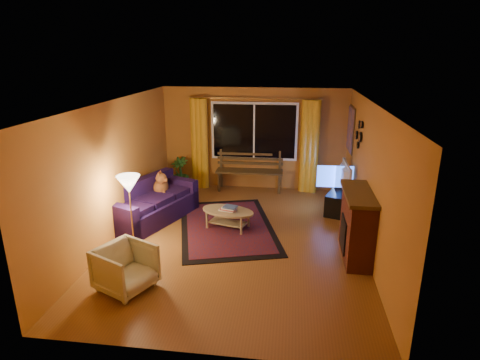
# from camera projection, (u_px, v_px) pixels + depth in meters

# --- Properties ---
(floor) EXTENTS (4.50, 6.00, 0.02)m
(floor) POSITION_uv_depth(u_px,v_px,m) (238.00, 239.00, 7.44)
(floor) COLOR brown
(floor) RESTS_ON ground
(ceiling) EXTENTS (4.50, 6.00, 0.02)m
(ceiling) POSITION_uv_depth(u_px,v_px,m) (238.00, 102.00, 6.67)
(ceiling) COLOR white
(ceiling) RESTS_ON ground
(wall_back) EXTENTS (4.50, 0.02, 2.50)m
(wall_back) POSITION_uv_depth(u_px,v_px,m) (254.00, 139.00, 9.89)
(wall_back) COLOR #B6712A
(wall_back) RESTS_ON ground
(wall_left) EXTENTS (0.02, 6.00, 2.50)m
(wall_left) POSITION_uv_depth(u_px,v_px,m) (116.00, 170.00, 7.33)
(wall_left) COLOR #B6712A
(wall_left) RESTS_ON ground
(wall_right) EXTENTS (0.02, 6.00, 2.50)m
(wall_right) POSITION_uv_depth(u_px,v_px,m) (370.00, 179.00, 6.78)
(wall_right) COLOR #B6712A
(wall_right) RESTS_ON ground
(window) EXTENTS (2.00, 0.02, 1.30)m
(window) POSITION_uv_depth(u_px,v_px,m) (254.00, 131.00, 9.77)
(window) COLOR black
(window) RESTS_ON wall_back
(curtain_rod) EXTENTS (3.20, 0.03, 0.03)m
(curtain_rod) POSITION_uv_depth(u_px,v_px,m) (254.00, 98.00, 9.48)
(curtain_rod) COLOR #BF8C3F
(curtain_rod) RESTS_ON wall_back
(curtain_left) EXTENTS (0.36, 0.36, 2.24)m
(curtain_left) POSITION_uv_depth(u_px,v_px,m) (200.00, 144.00, 9.98)
(curtain_left) COLOR gold
(curtain_left) RESTS_ON ground
(curtain_right) EXTENTS (0.36, 0.36, 2.24)m
(curtain_right) POSITION_uv_depth(u_px,v_px,m) (309.00, 147.00, 9.65)
(curtain_right) COLOR gold
(curtain_right) RESTS_ON ground
(bench) EXTENTS (1.65, 0.52, 0.49)m
(bench) POSITION_uv_depth(u_px,v_px,m) (249.00, 181.00, 9.97)
(bench) COLOR #412F16
(bench) RESTS_ON ground
(potted_plant) EXTENTS (0.59, 0.59, 0.80)m
(potted_plant) POSITION_uv_depth(u_px,v_px,m) (180.00, 173.00, 10.05)
(potted_plant) COLOR #235B1E
(potted_plant) RESTS_ON ground
(sofa) EXTENTS (1.56, 2.21, 0.82)m
(sofa) POSITION_uv_depth(u_px,v_px,m) (152.00, 202.00, 8.12)
(sofa) COLOR #1A0B33
(sofa) RESTS_ON ground
(dog) EXTENTS (0.37, 0.48, 0.49)m
(dog) POSITION_uv_depth(u_px,v_px,m) (161.00, 183.00, 8.47)
(dog) COLOR #965427
(dog) RESTS_ON sofa
(armchair) EXTENTS (0.91, 0.93, 0.74)m
(armchair) POSITION_uv_depth(u_px,v_px,m) (125.00, 266.00, 5.77)
(armchair) COLOR beige
(armchair) RESTS_ON ground
(floor_lamp) EXTENTS (0.29, 0.29, 1.31)m
(floor_lamp) POSITION_uv_depth(u_px,v_px,m) (131.00, 213.00, 6.93)
(floor_lamp) COLOR #BF8C3F
(floor_lamp) RESTS_ON ground
(rug) EXTENTS (2.47, 3.18, 0.02)m
(rug) POSITION_uv_depth(u_px,v_px,m) (227.00, 226.00, 7.94)
(rug) COLOR #621006
(rug) RESTS_ON ground
(coffee_table) EXTENTS (1.29, 1.29, 0.38)m
(coffee_table) POSITION_uv_depth(u_px,v_px,m) (228.00, 219.00, 7.82)
(coffee_table) COLOR #99865A
(coffee_table) RESTS_ON ground
(tv_console) EXTENTS (0.72, 1.17, 0.46)m
(tv_console) POSITION_uv_depth(u_px,v_px,m) (339.00, 200.00, 8.71)
(tv_console) COLOR black
(tv_console) RESTS_ON ground
(television) EXTENTS (0.16, 1.04, 0.60)m
(television) POSITION_uv_depth(u_px,v_px,m) (341.00, 177.00, 8.55)
(television) COLOR black
(television) RESTS_ON tv_console
(fireplace) EXTENTS (0.40, 1.20, 1.10)m
(fireplace) POSITION_uv_depth(u_px,v_px,m) (357.00, 226.00, 6.64)
(fireplace) COLOR maroon
(fireplace) RESTS_ON ground
(mirror_cluster) EXTENTS (0.06, 0.60, 0.56)m
(mirror_cluster) POSITION_uv_depth(u_px,v_px,m) (358.00, 133.00, 7.84)
(mirror_cluster) COLOR black
(mirror_cluster) RESTS_ON wall_right
(painting) EXTENTS (0.04, 0.76, 0.96)m
(painting) POSITION_uv_depth(u_px,v_px,m) (351.00, 129.00, 8.97)
(painting) COLOR #C56022
(painting) RESTS_ON wall_right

